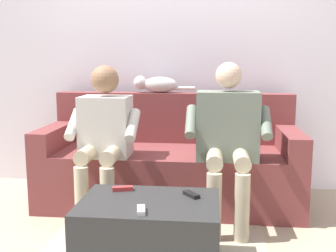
# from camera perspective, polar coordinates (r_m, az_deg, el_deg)

# --- Properties ---
(ground_plane) EXTENTS (8.00, 8.00, 0.00)m
(ground_plane) POSITION_cam_1_polar(r_m,az_deg,el_deg) (2.85, -1.29, -15.12)
(ground_plane) COLOR tan
(back_wall) EXTENTS (4.89, 0.06, 2.41)m
(back_wall) POSITION_cam_1_polar(r_m,az_deg,el_deg) (3.83, 1.11, 9.69)
(back_wall) COLOR silver
(back_wall) RESTS_ON ground
(couch) EXTENTS (2.05, 0.82, 0.88)m
(couch) POSITION_cam_1_polar(r_m,az_deg,el_deg) (3.44, 0.30, -5.39)
(couch) COLOR brown
(couch) RESTS_ON ground
(coffee_table) EXTENTS (0.77, 0.55, 0.40)m
(coffee_table) POSITION_cam_1_polar(r_m,az_deg,el_deg) (2.42, -2.56, -14.65)
(coffee_table) COLOR #2D2D2D
(coffee_table) RESTS_ON ground
(person_left_seated) EXTENTS (0.59, 0.57, 1.15)m
(person_left_seated) POSITION_cam_1_polar(r_m,az_deg,el_deg) (2.96, 8.20, -0.94)
(person_left_seated) COLOR slate
(person_left_seated) RESTS_ON ground
(person_right_seated) EXTENTS (0.51, 0.53, 1.13)m
(person_right_seated) POSITION_cam_1_polar(r_m,az_deg,el_deg) (3.08, -8.80, -0.77)
(person_right_seated) COLOR beige
(person_right_seated) RESTS_ON ground
(cat_on_backrest) EXTENTS (0.53, 0.14, 0.15)m
(cat_on_backrest) POSITION_cam_1_polar(r_m,az_deg,el_deg) (3.62, -1.65, 5.75)
(cat_on_backrest) COLOR silver
(cat_on_backrest) RESTS_ON couch
(remote_white) EXTENTS (0.06, 0.12, 0.02)m
(remote_white) POSITION_cam_1_polar(r_m,az_deg,el_deg) (2.18, -3.71, -11.45)
(remote_white) COLOR white
(remote_white) RESTS_ON coffee_table
(remote_red) EXTENTS (0.13, 0.07, 0.02)m
(remote_red) POSITION_cam_1_polar(r_m,az_deg,el_deg) (2.52, -6.25, -8.53)
(remote_red) COLOR #B73333
(remote_red) RESTS_ON coffee_table
(remote_black) EXTENTS (0.10, 0.12, 0.02)m
(remote_black) POSITION_cam_1_polar(r_m,az_deg,el_deg) (2.41, 3.22, -9.37)
(remote_black) COLOR black
(remote_black) RESTS_ON coffee_table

